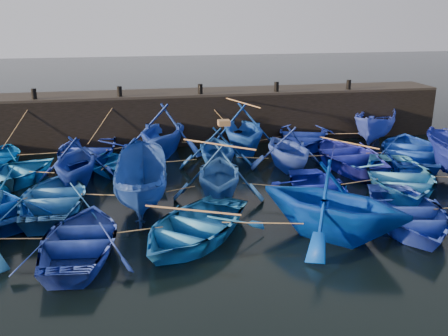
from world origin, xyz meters
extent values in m
plane|color=black|center=(0.00, 0.00, 0.00)|extent=(120.00, 120.00, 0.00)
cube|color=black|center=(0.00, 10.50, 1.25)|extent=(26.00, 2.50, 2.50)
cube|color=black|center=(0.00, 10.50, 2.56)|extent=(26.00, 2.50, 0.12)
cylinder|color=black|center=(-8.00, 9.60, 2.87)|extent=(0.24, 0.24, 0.50)
cylinder|color=black|center=(-4.00, 9.60, 2.87)|extent=(0.24, 0.24, 0.50)
cylinder|color=black|center=(0.00, 9.60, 2.87)|extent=(0.24, 0.24, 0.50)
cylinder|color=black|center=(4.00, 9.60, 2.87)|extent=(0.24, 0.24, 0.50)
cylinder|color=black|center=(8.00, 9.60, 2.87)|extent=(0.24, 0.24, 0.50)
imported|color=navy|center=(-5.63, 7.30, 0.55)|extent=(4.72, 5.89, 1.09)
imported|color=#1939A2|center=(-2.07, 8.06, 1.22)|extent=(5.36, 5.73, 2.44)
imported|color=#1446B7|center=(1.76, 7.66, 1.21)|extent=(4.30, 4.88, 2.42)
imported|color=#152A9E|center=(5.10, 8.35, 0.56)|extent=(5.30, 6.28, 1.11)
imported|color=#283DA8|center=(8.99, 8.11, 0.94)|extent=(4.39, 4.96, 1.87)
imported|color=#135DA3|center=(-8.55, 4.66, 0.48)|extent=(5.65, 5.62, 0.96)
imported|color=navy|center=(-5.74, 4.30, 1.03)|extent=(3.73, 4.22, 2.06)
imported|color=blue|center=(-3.73, 4.88, 0.45)|extent=(5.24, 5.35, 0.91)
imported|color=navy|center=(0.05, 5.06, 1.00)|extent=(3.58, 4.06, 2.00)
imported|color=#2846B8|center=(3.14, 4.63, 1.00)|extent=(3.60, 4.07, 1.99)
imported|color=#1A22A4|center=(5.89, 4.61, 0.52)|extent=(3.81, 5.19, 1.05)
imported|color=#0E36B1|center=(8.92, 4.43, 0.59)|extent=(6.04, 6.84, 1.18)
imported|color=#225FB1|center=(-6.30, 1.66, 0.49)|extent=(3.56, 4.86, 0.99)
imported|color=navy|center=(-3.34, 1.33, 0.95)|extent=(2.19, 5.03, 1.90)
imported|color=blue|center=(-0.48, 1.71, 1.03)|extent=(4.06, 4.49, 2.06)
imported|color=#09168D|center=(3.09, 0.89, 0.43)|extent=(3.17, 4.30, 0.86)
imported|color=blue|center=(6.50, 1.21, 0.56)|extent=(5.36, 6.33, 1.12)
imported|color=navy|center=(-5.13, -1.82, 0.47)|extent=(3.73, 4.86, 0.94)
imported|color=#1962B1|center=(-1.89, -1.64, 0.49)|extent=(5.64, 5.86, 0.99)
imported|color=#002C92|center=(2.33, -2.20, 1.22)|extent=(6.14, 6.11, 2.45)
imported|color=blue|center=(5.06, -1.91, 0.50)|extent=(4.31, 5.39, 1.00)
cube|color=brown|center=(0.35, 5.06, 2.11)|extent=(0.49, 0.45, 0.23)
cylinder|color=tan|center=(-7.55, 7.25, 0.55)|extent=(2.05, 0.13, 0.04)
cylinder|color=tan|center=(-3.85, 7.68, 0.55)|extent=(1.78, 0.80, 0.04)
cylinder|color=tan|center=(-0.15, 7.86, 0.55)|extent=(2.04, 0.44, 0.04)
cylinder|color=tan|center=(3.43, 8.01, 0.55)|extent=(1.56, 0.72, 0.04)
cylinder|color=tan|center=(7.05, 8.23, 0.55)|extent=(2.10, 0.28, 0.04)
cylinder|color=tan|center=(-7.14, 4.48, 0.55)|extent=(1.02, 0.39, 0.04)
cylinder|color=tan|center=(-4.73, 4.59, 0.55)|extent=(0.25, 0.60, 0.04)
cylinder|color=tan|center=(-1.84, 4.97, 0.55)|extent=(1.98, 0.21, 0.04)
cylinder|color=tan|center=(1.59, 4.84, 0.55)|extent=(1.30, 0.47, 0.04)
cylinder|color=tan|center=(4.52, 4.62, 0.55)|extent=(0.96, 0.06, 0.04)
cylinder|color=tan|center=(7.41, 4.52, 0.55)|extent=(1.23, 0.21, 0.04)
cylinder|color=tan|center=(-7.33, 1.51, 0.55)|extent=(0.28, 0.33, 0.04)
cylinder|color=tan|center=(-4.82, 1.49, 0.55)|extent=(1.17, 0.37, 0.04)
cylinder|color=tan|center=(-1.91, 1.52, 0.55)|extent=(1.07, 0.42, 0.04)
cylinder|color=tan|center=(1.31, 1.30, 0.55)|extent=(1.79, 0.86, 0.04)
cylinder|color=tan|center=(4.80, 1.05, 0.55)|extent=(1.62, 0.36, 0.04)
cylinder|color=tan|center=(7.97, 1.04, 0.55)|extent=(1.14, 0.37, 0.04)
cylinder|color=tan|center=(-6.90, -1.66, 0.55)|extent=(1.76, 0.35, 0.04)
cylinder|color=tan|center=(-3.51, -1.73, 0.55)|extent=(1.44, 0.22, 0.04)
cylinder|color=tan|center=(0.22, -1.92, 0.55)|extent=(2.42, 0.60, 0.04)
cylinder|color=tan|center=(3.69, -2.06, 0.55)|extent=(0.94, 0.32, 0.04)
cylinder|color=tan|center=(-8.74, 8.95, 1.58)|extent=(1.52, 1.14, 2.09)
cylinder|color=tan|center=(-4.81, 9.00, 1.58)|extent=(1.67, 1.04, 2.09)
cylinder|color=tan|center=(-3.03, 9.38, 1.58)|extent=(1.96, 0.28, 2.09)
cylinder|color=tan|center=(0.88, 9.18, 1.58)|extent=(1.80, 0.68, 2.09)
cylinder|color=tan|center=(4.55, 9.52, 1.58)|extent=(1.14, 0.09, 2.09)
cylinder|color=tan|center=(8.50, 9.40, 1.58)|extent=(1.03, 0.23, 2.09)
cylinder|color=#99724C|center=(1.76, 7.66, 2.45)|extent=(1.08, 2.84, 0.06)
cylinder|color=#99724C|center=(5.89, 4.61, 1.08)|extent=(1.77, 2.49, 0.06)
cylinder|color=#99724C|center=(-0.48, 1.71, 2.09)|extent=(2.34, 1.97, 0.06)
cylinder|color=#99724C|center=(-1.89, -1.64, 1.02)|extent=(2.74, 1.32, 0.06)
camera|label=1|loc=(-3.54, -15.35, 6.79)|focal=40.00mm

